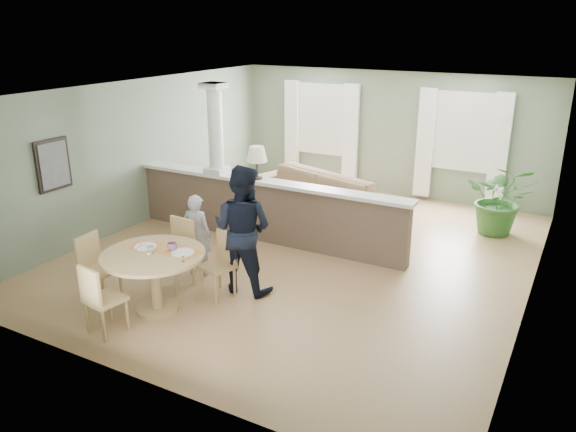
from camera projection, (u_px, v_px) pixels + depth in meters
The scene contains 12 objects.
ground at pixel (305, 253), 9.44m from camera, with size 8.00×8.00×0.00m, color tan.
room_shell at pixel (322, 140), 9.38m from camera, with size 7.02×8.02×2.71m.
pony_wall at pixel (261, 201), 9.82m from camera, with size 5.32×0.38×2.70m.
sofa at pixel (308, 197), 10.93m from camera, with size 3.03×1.19×0.89m, color olive.
houseplant at pixel (501, 199), 10.11m from camera, with size 1.19×1.04×1.33m, color #2F6026.
dining_table at pixel (155, 265), 7.39m from camera, with size 1.36×1.36×0.93m.
chair_far_boy at pixel (178, 250), 8.13m from camera, with size 0.49×0.49×1.01m.
chair_far_man at pixel (221, 261), 7.87m from camera, with size 0.51×0.51×0.92m.
chair_near at pixel (100, 297), 6.84m from camera, with size 0.48×0.48×0.93m.
chair_side at pixel (96, 265), 7.70m from camera, with size 0.44×0.44×0.96m.
child_person at pixel (197, 235), 8.47m from camera, with size 0.47×0.31×1.28m, color #98989D.
man_person at pixel (243, 229), 7.88m from camera, with size 0.90×0.70×1.86m, color black.
Camera 1 is at (3.93, -7.78, 3.70)m, focal length 35.00 mm.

